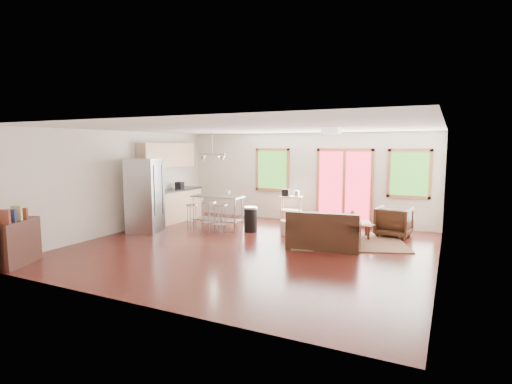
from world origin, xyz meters
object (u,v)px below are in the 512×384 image
at_px(loveseat, 324,233).
at_px(ottoman, 331,224).
at_px(refrigerator, 145,196).
at_px(kitchen_cart, 290,200).
at_px(armchair, 394,220).
at_px(rug, 346,241).
at_px(coffee_table, 350,224).
at_px(island, 218,206).

height_order(loveseat, ottoman, loveseat).
relative_size(refrigerator, kitchen_cart, 1.96).
height_order(armchair, ottoman, armchair).
relative_size(rug, coffee_table, 2.32).
height_order(loveseat, armchair, loveseat).
bearing_deg(rug, loveseat, -111.76).
bearing_deg(kitchen_cart, coffee_table, -30.34).
xyz_separation_m(rug, coffee_table, (-0.02, 0.42, 0.32)).
distance_m(loveseat, ottoman, 1.78).
xyz_separation_m(armchair, ottoman, (-1.54, -0.09, -0.22)).
bearing_deg(island, ottoman, 18.56).
distance_m(armchair, refrigerator, 6.29).
relative_size(rug, kitchen_cart, 2.63).
relative_size(island, kitchen_cart, 1.45).
distance_m(island, kitchen_cart, 2.18).
relative_size(armchair, refrigerator, 0.42).
height_order(ottoman, kitchen_cart, kitchen_cart).
height_order(ottoman, island, island).
distance_m(refrigerator, kitchen_cart, 4.07).
bearing_deg(refrigerator, loveseat, -8.38).
bearing_deg(rug, refrigerator, -165.76).
bearing_deg(refrigerator, coffee_table, 4.75).
bearing_deg(ottoman, kitchen_cart, 155.54).
distance_m(rug, coffee_table, 0.53).
xyz_separation_m(island, kitchen_cart, (1.48, 1.60, 0.06)).
relative_size(loveseat, ottoman, 3.07).
distance_m(rug, refrigerator, 5.16).
height_order(armchair, island, island).
distance_m(rug, island, 3.55).
bearing_deg(island, armchair, 13.45).
xyz_separation_m(refrigerator, kitchen_cart, (2.89, 2.84, -0.29)).
height_order(coffee_table, kitchen_cart, kitchen_cart).
distance_m(coffee_table, armchair, 1.12).
distance_m(coffee_table, island, 3.52).
xyz_separation_m(rug, loveseat, (-0.32, -0.79, 0.31)).
height_order(loveseat, coffee_table, loveseat).
relative_size(coffee_table, refrigerator, 0.58).
bearing_deg(refrigerator, island, 27.26).
bearing_deg(refrigerator, rug, 0.18).
relative_size(ottoman, island, 0.38).
bearing_deg(armchair, refrigerator, 27.91).
height_order(coffee_table, refrigerator, refrigerator).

